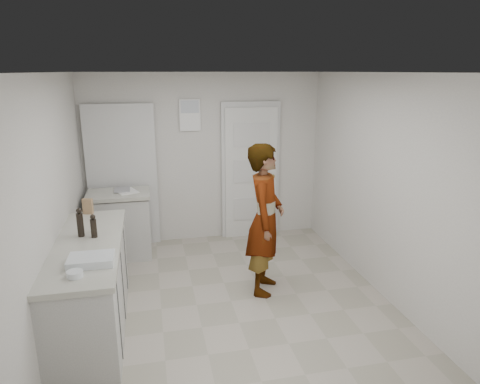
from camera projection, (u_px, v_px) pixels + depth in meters
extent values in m
plane|color=gray|center=(231.00, 301.00, 4.84)|extent=(4.00, 4.00, 0.00)
plane|color=beige|center=(205.00, 159.00, 6.38)|extent=(3.50, 0.00, 3.50)
plane|color=beige|center=(293.00, 285.00, 2.62)|extent=(3.50, 0.00, 3.50)
plane|color=beige|center=(53.00, 206.00, 4.14)|extent=(0.00, 4.00, 4.00)
plane|color=beige|center=(381.00, 186.00, 4.86)|extent=(0.00, 4.00, 4.00)
plane|color=silver|center=(229.00, 72.00, 4.16)|extent=(4.00, 4.00, 0.00)
cube|color=silver|center=(251.00, 174.00, 6.53)|extent=(0.80, 0.05, 2.00)
cube|color=silver|center=(251.00, 171.00, 6.55)|extent=(0.90, 0.04, 2.10)
sphere|color=tan|center=(273.00, 177.00, 6.56)|extent=(0.07, 0.07, 0.07)
cube|color=white|center=(190.00, 115.00, 6.13)|extent=(0.30, 0.02, 0.45)
cube|color=black|center=(123.00, 178.00, 6.17)|extent=(0.90, 0.05, 2.04)
cube|color=silver|center=(123.00, 178.00, 6.14)|extent=(0.98, 0.02, 2.10)
cube|color=silver|center=(91.00, 289.00, 4.24)|extent=(0.60, 1.90, 0.86)
cube|color=black|center=(95.00, 323.00, 4.35)|extent=(0.56, 1.86, 0.08)
cube|color=#B4B3A5|center=(87.00, 245.00, 4.11)|extent=(0.64, 1.96, 0.05)
cube|color=silver|center=(121.00, 227.00, 5.93)|extent=(0.80, 0.55, 0.86)
cube|color=black|center=(123.00, 253.00, 6.03)|extent=(0.75, 0.54, 0.08)
cube|color=#B4B3A5|center=(118.00, 194.00, 5.80)|extent=(0.84, 0.61, 0.05)
imported|color=silver|center=(265.00, 220.00, 4.88)|extent=(0.64, 0.76, 1.76)
cube|color=olive|center=(88.00, 206.00, 4.91)|extent=(0.12, 0.08, 0.18)
cylinder|color=tan|center=(94.00, 228.00, 4.36)|extent=(0.05, 0.05, 0.08)
cylinder|color=black|center=(94.00, 228.00, 4.21)|extent=(0.06, 0.06, 0.19)
sphere|color=black|center=(93.00, 217.00, 4.18)|extent=(0.05, 0.05, 0.05)
cylinder|color=black|center=(80.00, 225.00, 4.23)|extent=(0.07, 0.07, 0.24)
sphere|color=black|center=(79.00, 211.00, 4.19)|extent=(0.06, 0.06, 0.06)
cube|color=silver|center=(91.00, 260.00, 3.65)|extent=(0.38, 0.28, 0.07)
cube|color=white|center=(91.00, 261.00, 3.65)|extent=(0.34, 0.23, 0.05)
cylinder|color=silver|center=(75.00, 274.00, 3.42)|extent=(0.13, 0.13, 0.05)
sphere|color=white|center=(72.00, 275.00, 3.40)|extent=(0.04, 0.04, 0.04)
sphere|color=white|center=(78.00, 273.00, 3.43)|extent=(0.04, 0.04, 0.04)
cube|color=white|center=(126.00, 191.00, 5.84)|extent=(0.35, 0.39, 0.01)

